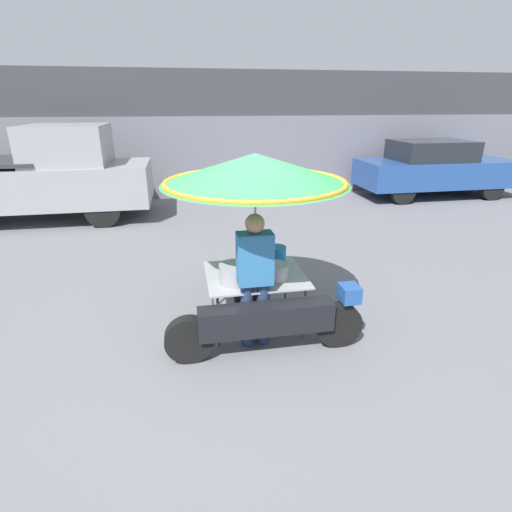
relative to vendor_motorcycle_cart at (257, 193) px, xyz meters
The scene contains 6 objects.
ground_plane 1.70m from the vendor_motorcycle_cart, 120.84° to the right, with size 36.00×36.00×0.00m, color slate.
shopfront_building 8.39m from the vendor_motorcycle_cart, 91.44° to the left, with size 28.00×2.06×3.42m.
vendor_motorcycle_cart is the anchor object (origin of this frame).
vendor_person 0.90m from the vendor_motorcycle_cart, 103.23° to the right, with size 0.38×0.22×1.53m.
parked_car 8.88m from the vendor_motorcycle_cart, 44.25° to the left, with size 4.37×1.69×1.59m.
pickup_truck 6.81m from the vendor_motorcycle_cart, 125.24° to the left, with size 5.03×1.88×2.13m.
Camera 1 is at (-0.59, -3.89, 2.58)m, focal length 28.00 mm.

